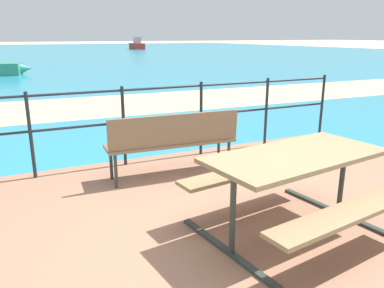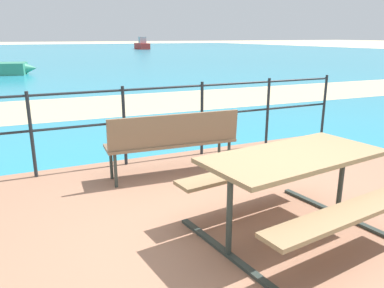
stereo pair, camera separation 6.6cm
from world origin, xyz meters
name	(u,v)px [view 2 (the right image)]	position (x,y,z in m)	size (l,w,h in m)	color
ground_plane	(256,239)	(0.00, 0.00, 0.00)	(240.00, 240.00, 0.00)	beige
patio_paving	(256,236)	(0.00, 0.00, 0.03)	(6.40, 5.20, 0.06)	#996B51
sea_water	(36,54)	(0.00, 40.00, 0.01)	(90.00, 90.00, 0.01)	teal
beach_strip	(98,106)	(0.00, 7.49, 0.01)	(54.00, 3.30, 0.01)	tan
picnic_table	(293,174)	(0.26, -0.13, 0.64)	(1.80, 1.60, 0.76)	#8C704C
park_bench	(173,138)	(-0.16, 1.65, 0.57)	(1.67, 0.49, 0.84)	#7A6047
railing_fence	(165,113)	(0.00, 2.38, 0.74)	(5.94, 0.04, 1.10)	#1E2328
boat_near	(142,45)	(13.85, 48.62, 0.53)	(1.45, 4.50, 1.61)	red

